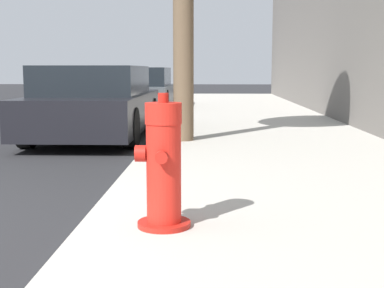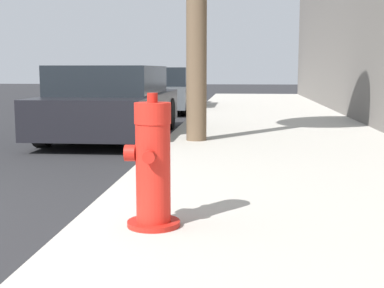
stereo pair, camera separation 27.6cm
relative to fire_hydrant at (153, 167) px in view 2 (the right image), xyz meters
name	(u,v)px [view 2 (the right image)]	position (x,y,z in m)	size (l,w,h in m)	color
sidewalk_slab	(337,255)	(1.16, -0.25, -0.47)	(3.49, 40.00, 0.14)	#B7B2A8
fire_hydrant	(153,167)	(0.00, 0.00, 0.00)	(0.36, 0.35, 0.89)	red
parked_car_near	(113,103)	(-1.67, 5.73, 0.06)	(1.78, 4.24, 1.24)	black
parked_car_mid	(161,90)	(-1.72, 11.61, 0.06)	(1.86, 4.17, 1.24)	#4C5156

